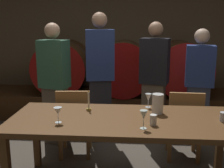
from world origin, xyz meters
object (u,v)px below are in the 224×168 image
(guest_center_right, at_px, (154,82))
(wine_barrel_center, at_px, (124,67))
(guest_center_left, at_px, (100,77))
(cup_left, at_px, (153,120))
(chair_left, at_px, (75,120))
(dining_table, at_px, (125,125))
(wine_glass_left, at_px, (58,111))
(wine_barrel_right, at_px, (181,68))
(pitcher, at_px, (158,104))
(wine_glass_center, at_px, (144,116))
(wine_barrel_left, at_px, (64,66))
(guest_far_right, at_px, (199,85))
(guest_far_left, at_px, (55,84))
(candle_center, at_px, (89,105))
(chair_right, at_px, (184,122))
(wine_glass_right, at_px, (148,98))
(cup_right, at_px, (223,117))

(guest_center_right, bearing_deg, wine_barrel_center, -49.36)
(guest_center_left, xyz_separation_m, cup_left, (0.64, -1.36, -0.12))
(wine_barrel_center, height_order, chair_left, wine_barrel_center)
(guest_center_left, bearing_deg, dining_table, 98.20)
(dining_table, distance_m, wine_glass_left, 0.66)
(wine_barrel_right, distance_m, cup_left, 2.53)
(pitcher, height_order, wine_glass_center, pitcher)
(wine_barrel_left, xyz_separation_m, guest_far_right, (2.15, -0.98, -0.08))
(dining_table, bearing_deg, guest_center_right, 73.82)
(wine_glass_left, distance_m, wine_glass_center, 0.79)
(wine_barrel_right, bearing_deg, guest_far_left, -147.25)
(wine_barrel_right, height_order, cup_left, wine_barrel_right)
(guest_center_left, xyz_separation_m, wine_glass_left, (-0.23, -1.36, -0.06))
(cup_left, bearing_deg, dining_table, 146.49)
(guest_far_left, xyz_separation_m, candle_center, (0.60, -0.85, -0.03))
(wine_barrel_left, relative_size, chair_right, 1.07)
(wine_glass_center, xyz_separation_m, wine_glass_right, (0.07, 0.62, -0.01))
(wine_glass_center, bearing_deg, guest_center_right, 82.44)
(guest_far_left, bearing_deg, cup_left, 151.21)
(wine_barrel_right, xyz_separation_m, wine_glass_center, (-0.74, -2.54, -0.01))
(wine_barrel_right, distance_m, candle_center, 2.44)
(chair_right, distance_m, pitcher, 0.74)
(wine_barrel_left, relative_size, guest_far_left, 0.57)
(dining_table, height_order, guest_center_left, guest_center_left)
(wine_barrel_right, bearing_deg, cup_right, -89.73)
(chair_left, distance_m, guest_far_left, 0.64)
(wine_barrel_left, xyz_separation_m, chair_left, (0.52, -1.61, -0.40))
(cup_right, bearing_deg, wine_barrel_right, 90.27)
(wine_glass_center, bearing_deg, chair_left, 131.30)
(candle_center, relative_size, pitcher, 1.10)
(chair_right, height_order, cup_right, chair_right)
(guest_far_left, bearing_deg, chair_left, 146.80)
(guest_center_left, xyz_separation_m, wine_glass_center, (0.55, -1.45, -0.05))
(wine_glass_center, distance_m, cup_right, 0.79)
(pitcher, bearing_deg, chair_right, 53.42)
(wine_barrel_center, bearing_deg, pitcher, -78.94)
(chair_left, height_order, cup_right, chair_left)
(chair_right, bearing_deg, wine_barrel_left, -37.73)
(guest_center_right, bearing_deg, chair_left, 47.04)
(wine_barrel_left, height_order, pitcher, wine_barrel_left)
(wine_barrel_right, height_order, chair_left, wine_barrel_right)
(wine_barrel_right, height_order, wine_glass_center, wine_barrel_right)
(guest_center_right, height_order, wine_glass_right, guest_center_right)
(wine_barrel_left, distance_m, wine_barrel_right, 2.07)
(dining_table, distance_m, candle_center, 0.46)
(chair_left, bearing_deg, guest_center_left, -121.60)
(wine_barrel_center, xyz_separation_m, cup_left, (0.34, -2.45, -0.08))
(chair_right, bearing_deg, candle_center, 26.43)
(wine_glass_center, bearing_deg, guest_far_left, 131.21)
(chair_right, height_order, guest_center_right, guest_center_right)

